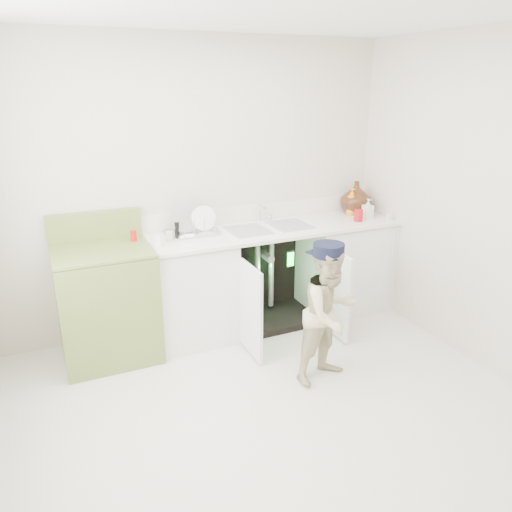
{
  "coord_description": "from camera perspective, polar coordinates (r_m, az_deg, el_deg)",
  "views": [
    {
      "loc": [
        -1.3,
        -2.6,
        2.12
      ],
      "look_at": [
        0.19,
        0.7,
        0.85
      ],
      "focal_mm": 35.0,
      "sensor_mm": 36.0,
      "label": 1
    }
  ],
  "objects": [
    {
      "name": "repair_worker",
      "position": [
        3.69,
        8.45,
        -6.41
      ],
      "size": [
        0.59,
        0.95,
        1.06
      ],
      "rotation": [
        0.0,
        0.0,
        0.24
      ],
      "color": "beige",
      "rests_on": "ground"
    },
    {
      "name": "ground",
      "position": [
        3.6,
        1.86,
        -16.85
      ],
      "size": [
        3.5,
        3.5,
        0.0
      ],
      "primitive_type": "plane",
      "color": "beige",
      "rests_on": "ground"
    },
    {
      "name": "avocado_stove",
      "position": [
        4.14,
        -16.68,
        -5.02
      ],
      "size": [
        0.73,
        0.65,
        1.14
      ],
      "color": "olive",
      "rests_on": "ground"
    },
    {
      "name": "room_shell",
      "position": [
        3.03,
        2.11,
        2.61
      ],
      "size": [
        6.0,
        5.5,
        1.26
      ],
      "color": "beige",
      "rests_on": "ground"
    },
    {
      "name": "counter_run",
      "position": [
        4.55,
        1.77,
        -1.93
      ],
      "size": [
        2.44,
        1.02,
        1.22
      ],
      "color": "white",
      "rests_on": "ground"
    }
  ]
}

